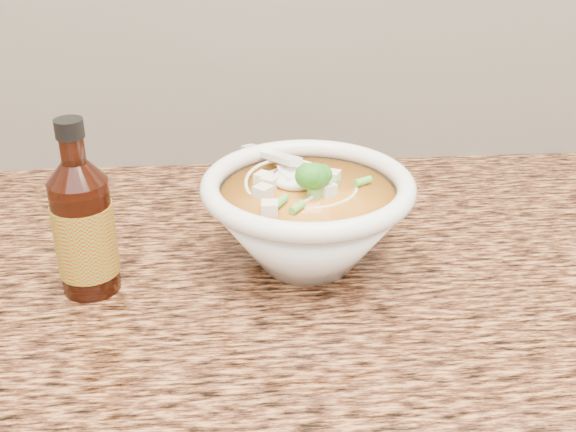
{
  "coord_description": "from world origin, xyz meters",
  "views": [
    {
      "loc": [
        -0.15,
        1.06,
        1.3
      ],
      "look_at": [
        -0.1,
        1.71,
        0.96
      ],
      "focal_mm": 45.0,
      "sensor_mm": 36.0,
      "label": 1
    }
  ],
  "objects": [
    {
      "name": "counter_slab",
      "position": [
        0.0,
        1.68,
        0.88
      ],
      "size": [
        4.0,
        0.68,
        0.04
      ],
      "primitive_type": "cube",
      "color": "#AA6E3E",
      "rests_on": "cabinet"
    },
    {
      "name": "soup_bowl",
      "position": [
        -0.08,
        1.71,
        0.95
      ],
      "size": [
        0.22,
        0.24,
        0.12
      ],
      "rotation": [
        0.0,
        0.0,
        0.28
      ],
      "color": "white",
      "rests_on": "counter_slab"
    },
    {
      "name": "hot_sauce_bottle",
      "position": [
        -0.3,
        1.68,
        0.97
      ],
      "size": [
        0.07,
        0.07,
        0.18
      ],
      "rotation": [
        0.0,
        0.0,
        0.28
      ],
      "color": "#371107",
      "rests_on": "counter_slab"
    }
  ]
}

